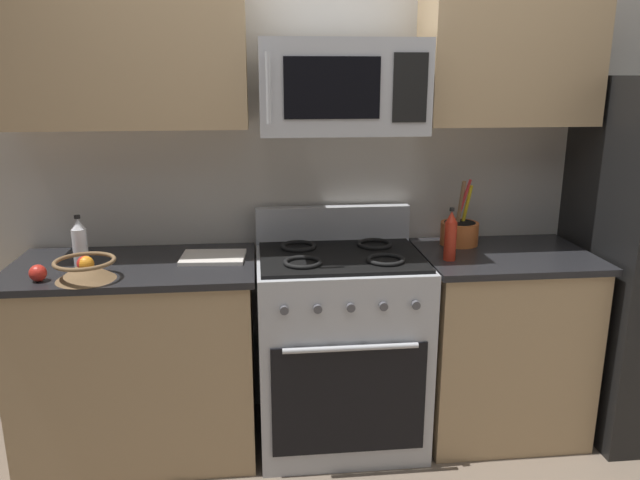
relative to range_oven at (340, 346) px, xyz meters
name	(u,v)px	position (x,y,z in m)	size (l,w,h in m)	color
wall_back	(331,161)	(0.00, 0.38, 0.83)	(8.00, 0.10, 2.60)	beige
counter_left	(140,358)	(-0.93, 0.00, -0.02)	(1.07, 0.61, 0.91)	tan
range_oven	(340,346)	(0.00, 0.00, 0.00)	(0.76, 0.66, 1.09)	#B2B5BA
counter_right	(499,342)	(0.78, 0.00, -0.02)	(0.79, 0.61, 0.91)	tan
microwave	(341,87)	(0.00, 0.03, 1.19)	(0.70, 0.44, 0.39)	#B2B5BA
upper_cabinets_left	(121,48)	(-0.93, 0.16, 1.35)	(1.06, 0.34, 0.67)	tan
upper_cabinets_right	(509,50)	(0.79, 0.16, 1.35)	(0.78, 0.34, 0.67)	tan
utensil_crock	(459,232)	(0.61, 0.17, 0.50)	(0.18, 0.18, 0.32)	#D1662D
fruit_basket	(85,268)	(-1.07, -0.20, 0.48)	(0.25, 0.25, 0.10)	brown
apple_loose	(38,273)	(-1.26, -0.20, 0.47)	(0.07, 0.07, 0.07)	red
cutting_board	(213,257)	(-0.58, 0.04, 0.44)	(0.28, 0.22, 0.02)	silver
bottle_vinegar	(80,243)	(-1.14, 0.00, 0.54)	(0.06, 0.06, 0.22)	silver
bottle_hot_sauce	(450,236)	(0.48, -0.08, 0.55)	(0.05, 0.05, 0.24)	red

